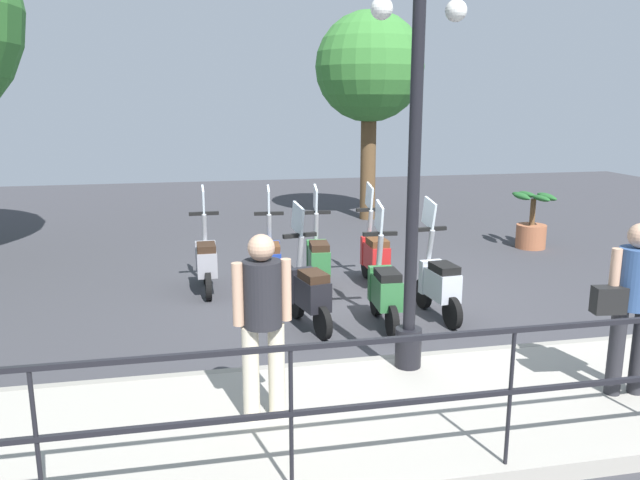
# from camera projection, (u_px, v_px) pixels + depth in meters

# --- Properties ---
(ground_plane) EXTENTS (28.00, 28.00, 0.00)m
(ground_plane) POSITION_uv_depth(u_px,v_px,m) (358.00, 305.00, 8.66)
(ground_plane) COLOR #38383D
(promenade_walkway) EXTENTS (2.20, 20.00, 0.15)m
(promenade_walkway) POSITION_uv_depth(u_px,v_px,m) (448.00, 406.00, 5.63)
(promenade_walkway) COLOR #A39E93
(promenade_walkway) RESTS_ON ground_plane
(fence_railing) EXTENTS (0.04, 16.03, 1.07)m
(fence_railing) POSITION_uv_depth(u_px,v_px,m) (512.00, 369.00, 4.45)
(fence_railing) COLOR black
(fence_railing) RESTS_ON promenade_walkway
(lamp_post_near) EXTENTS (0.26, 0.90, 3.93)m
(lamp_post_near) POSITION_uv_depth(u_px,v_px,m) (413.00, 197.00, 5.93)
(lamp_post_near) COLOR black
(lamp_post_near) RESTS_ON promenade_walkway
(pedestrian_with_bag) EXTENTS (0.36, 0.66, 1.59)m
(pedestrian_with_bag) POSITION_uv_depth(u_px,v_px,m) (632.00, 297.00, 5.52)
(pedestrian_with_bag) COLOR #28282D
(pedestrian_with_bag) RESTS_ON promenade_walkway
(pedestrian_distant) EXTENTS (0.36, 0.49, 1.59)m
(pedestrian_distant) POSITION_uv_depth(u_px,v_px,m) (263.00, 313.00, 5.09)
(pedestrian_distant) COLOR beige
(pedestrian_distant) RESTS_ON promenade_walkway
(tree_distant) EXTENTS (2.48, 2.48, 4.76)m
(tree_distant) POSITION_uv_depth(u_px,v_px,m) (370.00, 69.00, 14.16)
(tree_distant) COLOR brown
(tree_distant) RESTS_ON ground_plane
(potted_palm) EXTENTS (1.06, 0.66, 1.05)m
(potted_palm) POSITION_uv_depth(u_px,v_px,m) (532.00, 225.00, 11.90)
(potted_palm) COLOR #9E5B3D
(potted_palm) RESTS_ON ground_plane
(scooter_near_0) EXTENTS (1.23, 0.44, 1.54)m
(scooter_near_0) POSITION_uv_depth(u_px,v_px,m) (438.00, 282.00, 8.04)
(scooter_near_0) COLOR black
(scooter_near_0) RESTS_ON ground_plane
(scooter_near_1) EXTENTS (1.23, 0.44, 1.54)m
(scooter_near_1) POSITION_uv_depth(u_px,v_px,m) (384.00, 289.00, 7.74)
(scooter_near_1) COLOR black
(scooter_near_1) RESTS_ON ground_plane
(scooter_near_2) EXTENTS (1.22, 0.50, 1.54)m
(scooter_near_2) POSITION_uv_depth(u_px,v_px,m) (309.00, 291.00, 7.67)
(scooter_near_2) COLOR black
(scooter_near_2) RESTS_ON ground_plane
(scooter_far_0) EXTENTS (1.23, 0.44, 1.54)m
(scooter_far_0) POSITION_uv_depth(u_px,v_px,m) (374.00, 255.00, 9.46)
(scooter_far_0) COLOR black
(scooter_far_0) RESTS_ON ground_plane
(scooter_far_1) EXTENTS (1.23, 0.44, 1.54)m
(scooter_far_1) POSITION_uv_depth(u_px,v_px,m) (318.00, 259.00, 9.22)
(scooter_far_1) COLOR black
(scooter_far_1) RESTS_ON ground_plane
(scooter_far_2) EXTENTS (1.23, 0.44, 1.54)m
(scooter_far_2) POSITION_uv_depth(u_px,v_px,m) (270.00, 260.00, 9.14)
(scooter_far_2) COLOR black
(scooter_far_2) RESTS_ON ground_plane
(scooter_far_3) EXTENTS (1.23, 0.44, 1.54)m
(scooter_far_3) POSITION_uv_depth(u_px,v_px,m) (206.00, 260.00, 9.14)
(scooter_far_3) COLOR black
(scooter_far_3) RESTS_ON ground_plane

